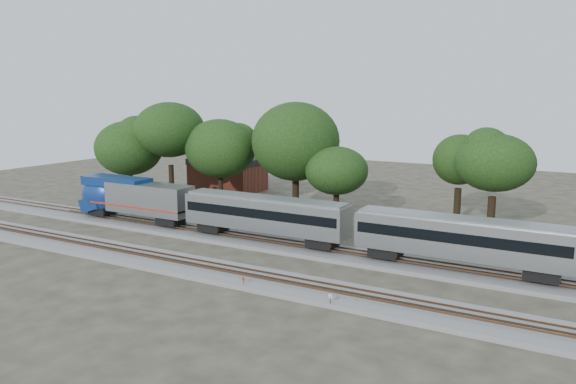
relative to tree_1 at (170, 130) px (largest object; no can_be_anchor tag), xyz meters
name	(u,v)px	position (x,y,z in m)	size (l,w,h in m)	color
ground	(268,266)	(26.13, -17.27, -10.39)	(160.00, 160.00, 0.00)	#383328
track_far	(300,248)	(26.13, -11.27, -10.18)	(160.00, 5.00, 0.73)	slate
track_near	(243,277)	(26.13, -21.27, -10.18)	(160.00, 5.00, 0.73)	slate
switch_stand_red	(243,282)	(27.53, -23.29, -9.77)	(0.30, 0.12, 0.97)	#512D19
switch_stand_white	(330,299)	(35.27, -23.65, -9.67)	(0.35, 0.14, 1.12)	#512D19
switch_lever	(312,301)	(33.63, -23.32, -10.24)	(0.50, 0.30, 0.30)	#512D19
brick_building	(228,174)	(-0.18, 13.51, -7.79)	(10.92, 7.82, 5.17)	brown
tree_0	(129,148)	(-5.45, -2.25, -2.57)	(7.97, 7.97, 11.24)	black
tree_1	(170,130)	(0.00, 0.00, 0.00)	(10.57, 10.57, 14.90)	black
tree_2	(220,149)	(7.15, 1.62, -2.35)	(8.19, 8.19, 11.54)	black
tree_3	(296,142)	(18.01, 2.71, -1.04)	(9.51, 9.51, 13.41)	black
tree_4	(337,171)	(24.29, 1.28, -4.11)	(6.41, 6.41, 9.04)	black
tree_5	(460,160)	(36.66, 9.16, -2.89)	(7.64, 7.64, 10.78)	black
tree_6	(494,163)	(41.44, 3.98, -2.41)	(8.13, 8.13, 11.47)	black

